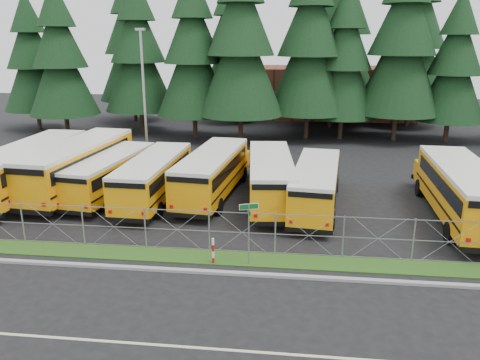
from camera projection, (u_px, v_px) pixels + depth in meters
name	position (u px, v px, depth m)	size (l,w,h in m)	color
ground	(234.00, 243.00, 22.39)	(120.00, 120.00, 0.00)	black
curb	(225.00, 273.00, 19.42)	(50.00, 0.25, 0.12)	gray
grass_verge	(229.00, 258.00, 20.76)	(50.00, 1.40, 0.06)	#224B15
road_lane_line	(202.00, 348.00, 14.78)	(50.00, 0.12, 0.01)	beige
chainlink_fence	(231.00, 232.00, 21.15)	(44.00, 0.10, 2.00)	#9A9DA2
brick_building	(320.00, 92.00, 58.92)	(22.00, 10.00, 6.00)	brown
bus_0	(34.00, 168.00, 29.37)	(2.85, 12.06, 3.16)	orange
bus_1	(81.00, 167.00, 29.69)	(2.88, 12.22, 3.20)	orange
bus_2	(113.00, 175.00, 28.93)	(2.34, 9.93, 2.60)	orange
bus_3	(156.00, 178.00, 28.07)	(2.43, 10.30, 2.70)	orange
bus_4	(214.00, 174.00, 28.76)	(2.55, 10.81, 2.83)	orange
bus_5	(270.00, 179.00, 27.76)	(2.53, 10.71, 2.81)	orange
bus_6	(316.00, 186.00, 26.63)	(2.38, 10.08, 2.64)	orange
bus_east	(459.00, 192.00, 24.95)	(2.75, 11.65, 3.05)	orange
street_sign	(249.00, 221.00, 19.66)	(0.80, 0.53, 2.81)	#9A9DA2
striped_bollard	(213.00, 251.00, 20.15)	(0.11, 0.11, 1.20)	#B20C0C
light_standard	(144.00, 92.00, 35.25)	(0.70, 0.35, 10.14)	#9A9DA2
conifer_0	(32.00, 62.00, 48.85)	(6.43, 6.43, 14.22)	black
conifer_1	(60.00, 60.00, 45.03)	(6.73, 6.73, 14.88)	black
conifer_2	(138.00, 54.00, 46.83)	(7.13, 7.13, 15.76)	black
conifer_3	(193.00, 55.00, 43.77)	(7.18, 7.18, 15.87)	black
conifer_4	(241.00, 46.00, 42.01)	(7.95, 7.95, 17.57)	black
conifer_5	(310.00, 47.00, 43.52)	(7.83, 7.83, 17.31)	black
conifer_6	(344.00, 62.00, 43.76)	(6.61, 6.61, 14.61)	black
conifer_7	(402.00, 46.00, 42.70)	(7.95, 7.95, 17.57)	black
conifer_8	(455.00, 67.00, 42.46)	(6.24, 6.24, 13.81)	black
conifer_10	(131.00, 46.00, 53.42)	(7.74, 7.74, 17.11)	black
conifer_11	(231.00, 48.00, 53.15)	(7.62, 7.62, 16.86)	black
conifer_12	(335.00, 24.00, 48.77)	(9.82, 9.82, 21.71)	black
conifer_13	(415.00, 40.00, 50.11)	(8.38, 8.38, 18.53)	black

